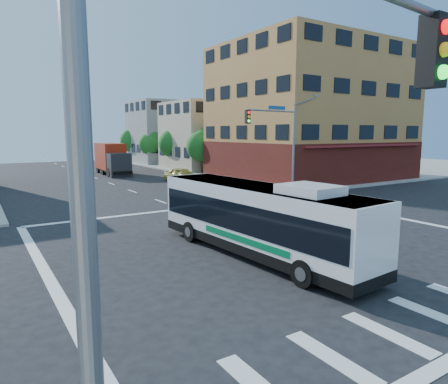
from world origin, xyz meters
TOP-DOWN VIEW (x-y plane):
  - ground at (0.00, 0.00)m, footprint 120.00×120.00m
  - sidewalk_ne at (35.00, 35.00)m, footprint 50.00×50.00m
  - corner_building_ne at (19.99, 18.48)m, footprint 18.10×15.44m
  - building_east_near at (16.98, 33.98)m, footprint 12.06×10.06m
  - building_east_far at (16.98, 47.98)m, footprint 12.06×10.06m
  - signal_mast_ne at (9.08, 10.62)m, footprint 7.91×1.13m
  - signal_mast_sw at (-9.08, -10.64)m, footprint 7.91×1.01m
  - street_tree_a at (11.90, 27.92)m, footprint 3.60×3.60m
  - street_tree_b at (11.90, 35.92)m, footprint 3.80×3.80m
  - street_tree_c at (11.90, 43.92)m, footprint 3.40×3.40m
  - street_tree_d at (11.90, 51.92)m, footprint 4.00×4.00m
  - transit_bus at (-1.87, -1.15)m, footprint 3.10×10.90m
  - box_truck at (2.78, 33.59)m, footprint 2.74×8.26m
  - parked_car at (6.60, 22.71)m, footprint 2.90×4.51m

SIDE VIEW (x-z plane):
  - ground at x=0.00m, z-range 0.00..0.00m
  - sidewalk_ne at x=35.00m, z-range 0.00..0.15m
  - parked_car at x=6.60m, z-range 0.00..1.43m
  - transit_bus at x=-1.87m, z-range -0.04..3.15m
  - box_truck at x=2.78m, z-range -0.06..3.62m
  - street_tree_c at x=11.90m, z-range 0.82..6.11m
  - street_tree_a at x=11.90m, z-range 0.83..6.35m
  - street_tree_b at x=11.90m, z-range 0.85..6.65m
  - street_tree_d at x=11.90m, z-range 0.87..6.90m
  - building_east_near at x=16.98m, z-range 0.01..9.01m
  - signal_mast_ne at x=9.08m, z-range 0.95..9.02m
  - signal_mast_sw at x=-9.08m, z-range 0.95..9.02m
  - building_east_far at x=16.98m, z-range 0.01..10.01m
  - corner_building_ne at x=19.99m, z-range -1.11..12.89m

